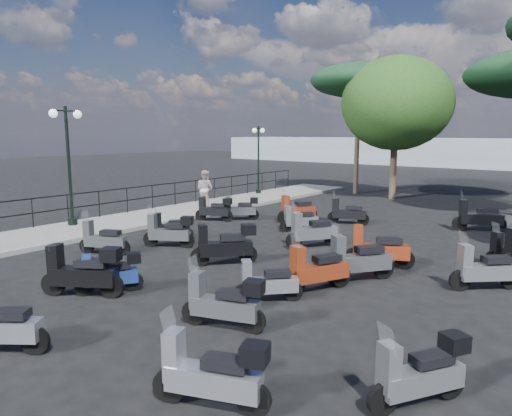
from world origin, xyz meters
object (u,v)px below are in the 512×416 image
Objects in this scene: scooter_22 at (378,249)px; scooter_3 at (169,232)px; scooter_8 at (83,272)px; scooter_28 at (510,250)px; scooter_10 at (297,210)px; scooter_25 at (420,374)px; scooter_11 at (299,220)px; scooter_26 at (212,374)px; lamp_post_2 at (258,155)px; scooter_7 at (110,274)px; scooter_17 at (347,213)px; scooter_27 at (485,270)px; pedestrian_far at (205,189)px; scooter_5 at (241,209)px; scooter_2 at (103,240)px; broadleaf_tree at (396,104)px; scooter_15 at (225,245)px; lamp_post_1 at (69,158)px; scooter_19 at (224,303)px; scooter_9 at (170,228)px; pine_2 at (359,81)px; scooter_14 at (267,283)px; scooter_20 at (317,270)px; scooter_16 at (312,232)px; scooter_4 at (214,209)px; scooter_21 at (358,261)px; scooter_23 at (478,218)px.

scooter_3 is at bearing 79.42° from scooter_22.
scooter_8 reaches higher than scooter_28.
scooter_25 is at bearing 160.11° from scooter_10.
scooter_11 is 0.79× the size of scooter_26.
lamp_post_2 is 2.30× the size of scooter_8.
scooter_7 is 10.48m from scooter_17.
scooter_22 is at bearing 43.70° from scooter_27.
scooter_25 is (13.15, -9.30, -0.56)m from pedestrian_far.
scooter_28 is (10.05, -0.44, -0.06)m from scooter_5.
scooter_25 is at bearing 140.74° from scooter_27.
scooter_17 is (3.58, 8.63, 0.01)m from scooter_2.
broadleaf_tree is (-7.54, 10.35, 4.71)m from scooter_28.
scooter_28 is at bearing 169.43° from pedestrian_far.
scooter_25 is (10.04, -1.86, 0.02)m from scooter_2.
scooter_15 is 7.23m from scooter_25.
lamp_post_2 is at bearing 85.60° from lamp_post_1.
scooter_19 is at bearing 110.44° from scooter_28.
lamp_post_1 is 2.65× the size of scooter_8.
scooter_9 is at bearing 30.06° from scooter_26.
scooter_15 is 17.53m from pine_2.
scooter_28 is (9.58, 3.80, 0.01)m from scooter_9.
pedestrian_far is 12.00m from scooter_14.
scooter_22 is at bearing 154.53° from pedestrian_far.
scooter_9 is at bearing -30.85° from scooter_2.
scooter_10 is at bearing -40.31° from scooter_2.
scooter_20 is (4.92, -6.64, 0.00)m from scooter_10.
lamp_post_1 is at bearing 74.52° from pedestrian_far.
scooter_22 reaches higher than scooter_27.
lamp_post_2 is 2.51× the size of scooter_15.
scooter_16 is at bearing -69.28° from scooter_7.
scooter_26 is at bearing -142.05° from scooter_2.
scooter_17 reaches higher than scooter_4.
pedestrian_far is 11.39m from scooter_21.
scooter_21 is 1.15× the size of scooter_25.
scooter_23 is at bearing -36.95° from scooter_22.
lamp_post_1 is 11.61m from lamp_post_2.
scooter_22 reaches higher than scooter_4.
scooter_2 is at bearing 139.53° from scooter_9.
scooter_17 is (0.76, 10.98, -0.11)m from scooter_8.
broadleaf_tree reaches higher than scooter_25.
scooter_27 reaches higher than scooter_11.
pedestrian_far reaches higher than scooter_21.
scooter_27 is at bearing -156.77° from scooter_16.
scooter_11 is 0.71× the size of scooter_23.
scooter_14 is 1.01× the size of scooter_28.
scooter_5 is 3.19m from scooter_11.
scooter_4 is 1.14× the size of scooter_7.
scooter_28 is (6.13, -2.35, -0.04)m from scooter_17.
scooter_23 is at bearing 31.25° from lamp_post_1.
scooter_4 reaches higher than scooter_25.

